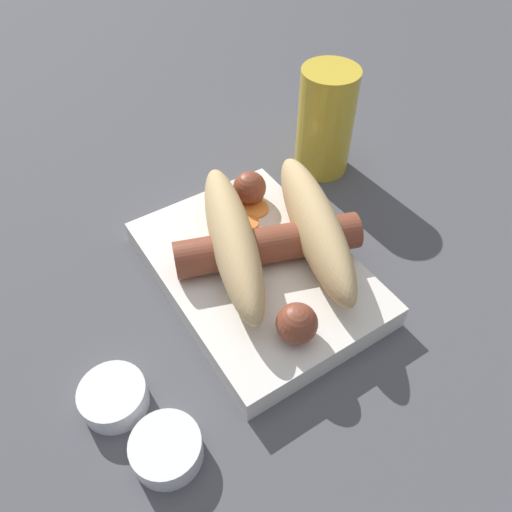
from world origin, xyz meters
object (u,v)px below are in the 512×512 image
at_px(food_tray, 256,272).
at_px(drink_glass, 325,122).
at_px(condiment_cup_far, 167,450).
at_px(sausage, 270,247).
at_px(condiment_cup_near, 114,398).
at_px(bread_roll, 274,232).

height_order(food_tray, drink_glass, drink_glass).
bearing_deg(condiment_cup_far, sausage, 122.72).
height_order(sausage, drink_glass, drink_glass).
bearing_deg(condiment_cup_near, condiment_cup_far, 15.84).
xyz_separation_m(sausage, drink_glass, (-0.11, 0.15, 0.02)).
bearing_deg(food_tray, sausage, 75.49).
bearing_deg(bread_roll, drink_glass, 126.98).
distance_m(sausage, condiment_cup_near, 0.19).
distance_m(food_tray, bread_roll, 0.05).
bearing_deg(condiment_cup_near, bread_roll, 104.78).
xyz_separation_m(food_tray, condiment_cup_far, (0.11, -0.15, -0.00)).
distance_m(bread_roll, sausage, 0.01).
relative_size(food_tray, condiment_cup_near, 4.37).
relative_size(condiment_cup_near, drink_glass, 0.43).
relative_size(sausage, condiment_cup_near, 3.70).
bearing_deg(food_tray, condiment_cup_near, -74.16).
bearing_deg(drink_glass, condiment_cup_far, -55.17).
height_order(bread_roll, condiment_cup_far, bread_roll).
distance_m(food_tray, sausage, 0.03).
xyz_separation_m(condiment_cup_far, drink_glass, (-0.22, 0.31, 0.05)).
distance_m(condiment_cup_far, drink_glass, 0.38).
xyz_separation_m(sausage, condiment_cup_near, (0.04, -0.18, -0.03)).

